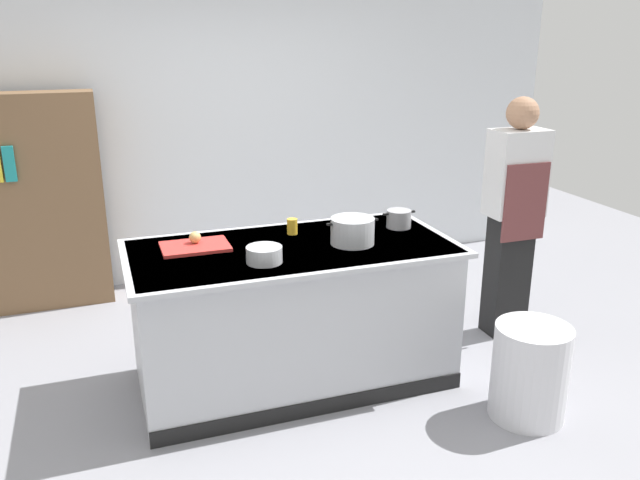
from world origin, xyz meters
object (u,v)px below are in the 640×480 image
at_px(onion, 195,237).
at_px(mixing_bowl, 264,255).
at_px(person_chef, 513,213).
at_px(stock_pot, 352,231).
at_px(trash_bin, 530,372).
at_px(bookshelf, 30,204).
at_px(juice_cup, 292,226).
at_px(sauce_pan, 399,219).

height_order(onion, mixing_bowl, mixing_bowl).
bearing_deg(person_chef, stock_pot, 82.11).
relative_size(onion, mixing_bowl, 0.35).
relative_size(onion, trash_bin, 0.13).
distance_m(stock_pot, bookshelf, 2.70).
bearing_deg(person_chef, trash_bin, 135.16).
bearing_deg(juice_cup, stock_pot, -47.10).
distance_m(juice_cup, trash_bin, 1.67).
distance_m(stock_pot, sauce_pan, 0.47).
relative_size(sauce_pan, trash_bin, 0.40).
bearing_deg(mixing_bowl, person_chef, 10.56).
bearing_deg(juice_cup, mixing_bowl, -123.88).
bearing_deg(sauce_pan, stock_pot, -153.02).
distance_m(sauce_pan, person_chef, 0.89).
xyz_separation_m(sauce_pan, trash_bin, (0.37, -0.99, -0.68)).
relative_size(stock_pot, mixing_bowl, 1.63).
height_order(mixing_bowl, person_chef, person_chef).
bearing_deg(stock_pot, sauce_pan, 26.98).
xyz_separation_m(mixing_bowl, person_chef, (1.90, 0.35, -0.03)).
xyz_separation_m(onion, sauce_pan, (1.33, -0.06, 0.00)).
distance_m(juice_cup, person_chef, 1.60).
xyz_separation_m(onion, mixing_bowl, (0.32, -0.41, -0.01)).
height_order(onion, trash_bin, onion).
bearing_deg(onion, mixing_bowl, -52.31).
height_order(onion, stock_pot, stock_pot).
bearing_deg(onion, trash_bin, -31.70).
distance_m(onion, mixing_bowl, 0.52).
distance_m(mixing_bowl, bookshelf, 2.43).
bearing_deg(sauce_pan, bookshelf, 144.80).
bearing_deg(bookshelf, trash_bin, -44.19).
height_order(juice_cup, trash_bin, juice_cup).
height_order(onion, juice_cup, juice_cup).
xyz_separation_m(person_chef, bookshelf, (-3.25, 1.66, -0.06)).
bearing_deg(stock_pot, trash_bin, -44.62).
distance_m(sauce_pan, mixing_bowl, 1.07).
bearing_deg(mixing_bowl, juice_cup, 56.12).
height_order(juice_cup, person_chef, person_chef).
distance_m(trash_bin, bookshelf, 3.85).
bearing_deg(bookshelf, stock_pot, -44.01).
height_order(onion, bookshelf, bookshelf).
bearing_deg(stock_pot, mixing_bowl, -166.47).
relative_size(onion, bookshelf, 0.04).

